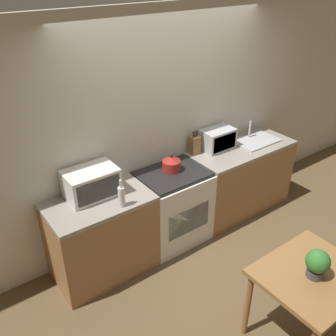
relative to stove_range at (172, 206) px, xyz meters
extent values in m
plane|color=brown|center=(0.18, -0.73, -0.45)|extent=(16.00, 16.00, 0.00)
cube|color=beige|center=(0.18, 0.34, 0.85)|extent=(10.00, 0.06, 2.60)
cube|color=olive|center=(-0.91, 0.00, -0.02)|extent=(1.04, 0.62, 0.86)
cube|color=gray|center=(-0.91, 0.00, 0.43)|extent=(1.04, 0.62, 0.04)
cube|color=olive|center=(1.09, 0.00, -0.02)|extent=(1.40, 0.62, 0.86)
cube|color=gray|center=(1.09, 0.00, 0.43)|extent=(1.40, 0.62, 0.04)
cube|color=silver|center=(0.00, 0.00, -0.02)|extent=(0.77, 0.62, 0.86)
cube|color=black|center=(0.00, 0.00, 0.43)|extent=(0.74, 0.57, 0.04)
cube|color=black|center=(0.00, -0.30, -0.02)|extent=(0.56, 0.02, 0.32)
cylinder|color=maroon|center=(0.02, 0.06, 0.51)|extent=(0.21, 0.21, 0.12)
cone|color=maroon|center=(0.02, 0.06, 0.60)|extent=(0.20, 0.20, 0.05)
sphere|color=black|center=(0.02, 0.06, 0.63)|extent=(0.04, 0.04, 0.04)
cube|color=silver|center=(-0.91, 0.12, 0.59)|extent=(0.51, 0.34, 0.28)
cube|color=black|center=(-0.91, -0.04, 0.59)|extent=(0.45, 0.01, 0.23)
cylinder|color=silver|center=(-0.76, -0.22, 0.56)|extent=(0.06, 0.06, 0.21)
cylinder|color=silver|center=(-0.76, -0.22, 0.70)|extent=(0.02, 0.02, 0.08)
cube|color=brown|center=(0.49, 0.22, 0.56)|extent=(0.11, 0.10, 0.22)
cylinder|color=black|center=(0.46, 0.22, 0.71)|extent=(0.01, 0.01, 0.07)
cylinder|color=black|center=(0.49, 0.22, 0.71)|extent=(0.01, 0.01, 0.07)
cylinder|color=black|center=(0.52, 0.22, 0.71)|extent=(0.01, 0.01, 0.07)
cube|color=#ADAFB5|center=(0.80, 0.16, 0.58)|extent=(0.41, 0.27, 0.25)
cube|color=black|center=(0.80, 0.03, 0.58)|extent=(0.36, 0.01, 0.20)
cube|color=#ADAFB5|center=(1.34, 0.00, 0.46)|extent=(0.57, 0.37, 0.02)
cylinder|color=#ADAFB5|center=(1.34, 0.13, 0.58)|extent=(0.03, 0.03, 0.22)
cube|color=brown|center=(0.10, -1.75, 0.29)|extent=(0.86, 0.73, 0.04)
cylinder|color=brown|center=(-0.27, -1.45, -0.09)|extent=(0.05, 0.05, 0.72)
cylinder|color=brown|center=(0.47, -1.45, -0.09)|extent=(0.05, 0.05, 0.72)
cylinder|color=#424247|center=(0.08, -1.77, 0.35)|extent=(0.13, 0.13, 0.07)
sphere|color=#2D6B28|center=(0.08, -1.77, 0.47)|extent=(0.19, 0.19, 0.19)
camera|label=1|loc=(-2.13, -2.83, 2.52)|focal=40.00mm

